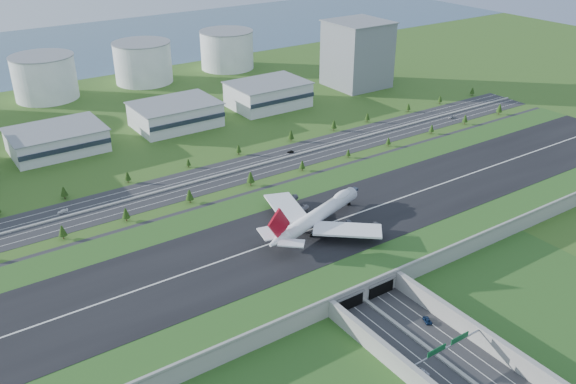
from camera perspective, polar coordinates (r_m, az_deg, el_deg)
ground at (r=294.75m, az=0.84°, el=-5.37°), size 1200.00×1200.00×0.00m
airfield_deck at (r=292.54m, az=0.86°, el=-4.69°), size 520.00×100.00×9.20m
underpass_road at (r=234.60m, az=15.43°, el=-15.11°), size 38.80×120.40×8.00m
sign_gantry_near at (r=234.35m, az=14.72°, el=-13.92°), size 38.70×0.70×9.80m
north_expressway at (r=367.08m, az=-7.70°, el=1.17°), size 560.00×36.00×0.12m
tree_row at (r=365.14m, az=-7.42°, el=1.84°), size 504.80×48.60×8.49m
hangar_mid_a at (r=429.76m, az=-20.81°, el=4.55°), size 58.00×42.00×15.00m
hangar_mid_b at (r=453.85m, az=-10.48°, el=7.13°), size 58.00×42.00×17.00m
hangar_mid_c at (r=489.08m, az=-1.88°, el=9.10°), size 58.00×42.00×19.00m
office_tower at (r=542.82m, az=6.49°, el=12.67°), size 46.00×46.00×55.00m
fuel_tank_b at (r=543.85m, az=-21.81°, el=9.91°), size 50.00×50.00×35.00m
fuel_tank_c at (r=567.10m, az=-13.41°, el=11.69°), size 50.00×50.00×35.00m
fuel_tank_d at (r=601.56m, az=-5.73°, el=13.09°), size 50.00×50.00×35.00m
bay_water at (r=716.68m, az=-22.28°, el=12.03°), size 1200.00×260.00×0.06m
boeing_747 at (r=294.51m, az=2.82°, el=-2.17°), size 71.63×66.65×22.90m
car_0 at (r=231.84m, az=12.58°, el=-16.11°), size 2.63×5.25×1.72m
car_2 at (r=255.27m, az=12.90°, el=-11.60°), size 4.44×5.98×1.51m
car_5 at (r=400.88m, az=0.23°, el=3.78°), size 4.60×2.82×1.43m
car_6 at (r=480.51m, az=15.04°, el=6.78°), size 5.11×2.52×1.39m
car_7 at (r=347.78m, az=-20.33°, el=-1.70°), size 5.80×2.79×1.63m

